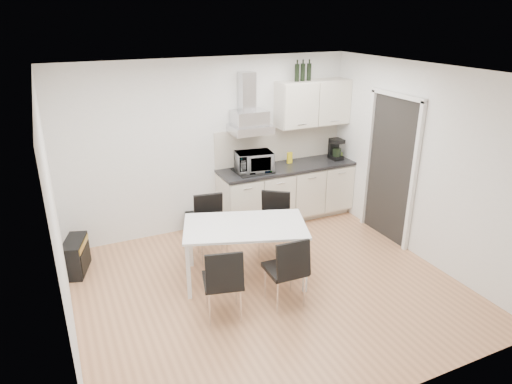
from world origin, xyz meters
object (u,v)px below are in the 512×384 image
kitchenette (288,170)px  chair_near_left (223,281)px  dining_table (245,231)px  chair_near_right (285,270)px  chair_far_right (273,225)px  guitar_amp (76,256)px  chair_far_left (212,229)px  floor_speaker (192,222)px

kitchenette → chair_near_left: 2.79m
dining_table → chair_near_right: (0.20, -0.68, -0.24)m
chair_near_right → chair_near_left: bearing=176.1°
chair_near_left → kitchenette: bearing=60.4°
chair_near_right → chair_far_right: bearing=71.6°
chair_far_right → guitar_amp: chair_far_right is taller
chair_far_left → chair_far_right: 0.85m
kitchenette → dining_table: bearing=-133.9°
chair_far_left → guitar_amp: size_ratio=1.49×
dining_table → guitar_amp: size_ratio=2.85×
chair_far_left → chair_far_right: (0.81, -0.26, 0.00)m
chair_far_left → floor_speaker: size_ratio=2.85×
dining_table → chair_near_right: size_ratio=1.92×
chair_far_right → guitar_amp: 2.64m
chair_far_right → floor_speaker: chair_far_right is taller
chair_near_left → chair_near_right: (0.73, -0.07, 0.00)m
guitar_amp → dining_table: bearing=-11.4°
chair_far_right → chair_near_left: (-1.14, -1.02, 0.00)m
chair_near_left → floor_speaker: bearing=95.6°
chair_far_right → chair_near_left: same height
chair_near_left → floor_speaker: (0.31, 2.18, -0.29)m
kitchenette → chair_far_right: size_ratio=2.86×
dining_table → chair_far_left: 0.75m
dining_table → chair_far_left: chair_far_left is taller
guitar_amp → kitchenette: bearing=23.4°
chair_far_right → chair_near_left: 1.53m
kitchenette → floor_speaker: kitchenette is taller
chair_far_right → chair_near_right: same height
kitchenette → chair_far_left: size_ratio=2.86×
dining_table → floor_speaker: 1.68m
guitar_amp → floor_speaker: (1.72, 0.51, -0.08)m
dining_table → chair_near_left: bearing=-112.4°
kitchenette → guitar_amp: size_ratio=4.26×
guitar_amp → floor_speaker: guitar_amp is taller
dining_table → kitchenette: bearing=65.0°
kitchenette → chair_far_left: 1.77m
floor_speaker → chair_far_left: bearing=-73.8°
kitchenette → floor_speaker: bearing=174.0°
dining_table → chair_far_right: 0.77m
chair_near_right → chair_far_left: bearing=108.5°
dining_table → chair_near_left: (-0.53, -0.60, -0.24)m
chair_near_right → guitar_amp: 2.77m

